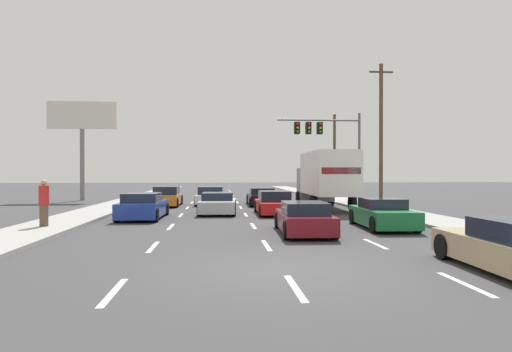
% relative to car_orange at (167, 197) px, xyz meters
% --- Properties ---
extents(ground_plane, '(140.00, 140.00, 0.00)m').
position_rel_car_orange_xyz_m(ground_plane, '(4.90, 4.96, -0.61)').
color(ground_plane, '#3D3D3F').
extents(sidewalk_right, '(2.55, 80.00, 0.14)m').
position_rel_car_orange_xyz_m(sidewalk_right, '(13.12, -0.04, -0.54)').
color(sidewalk_right, '#9E9E99').
rests_on(sidewalk_right, ground_plane).
extents(sidewalk_left, '(2.55, 80.00, 0.14)m').
position_rel_car_orange_xyz_m(sidewalk_left, '(-3.33, -0.04, -0.54)').
color(sidewalk_left, '#9E9E99').
rests_on(sidewalk_left, ground_plane).
extents(lane_markings, '(6.94, 57.00, 0.01)m').
position_rel_car_orange_xyz_m(lane_markings, '(4.90, 0.79, -0.60)').
color(lane_markings, silver).
rests_on(lane_markings, ground_plane).
extents(car_orange, '(1.89, 4.24, 1.32)m').
position_rel_car_orange_xyz_m(car_orange, '(0.00, 0.00, 0.00)').
color(car_orange, orange).
rests_on(car_orange, ground_plane).
extents(car_blue, '(2.05, 4.46, 1.25)m').
position_rel_car_orange_xyz_m(car_blue, '(-0.17, -8.33, -0.03)').
color(car_blue, '#1E389E').
rests_on(car_blue, ground_plane).
extents(car_white, '(2.17, 4.47, 1.27)m').
position_rel_car_orange_xyz_m(car_white, '(2.96, 1.05, -0.02)').
color(car_white, white).
rests_on(car_white, ground_plane).
extents(car_silver, '(2.11, 4.20, 1.15)m').
position_rel_car_orange_xyz_m(car_silver, '(3.42, -5.98, -0.07)').
color(car_silver, '#B7BABF').
rests_on(car_silver, ground_plane).
extents(car_black, '(1.97, 4.66, 1.18)m').
position_rel_car_orange_xyz_m(car_black, '(6.45, 0.26, -0.07)').
color(car_black, black).
rests_on(car_black, ground_plane).
extents(car_red, '(1.91, 4.25, 1.26)m').
position_rel_car_orange_xyz_m(car_red, '(6.42, -6.64, -0.04)').
color(car_red, red).
rests_on(car_red, ground_plane).
extents(car_maroon, '(1.96, 4.33, 1.16)m').
position_rel_car_orange_xyz_m(car_maroon, '(6.54, -14.21, -0.06)').
color(car_maroon, maroon).
rests_on(car_maroon, ground_plane).
extents(box_truck, '(2.70, 8.16, 3.46)m').
position_rel_car_orange_xyz_m(box_truck, '(9.96, -3.55, 1.40)').
color(box_truck, white).
rests_on(box_truck, ground_plane).
extents(car_green, '(1.98, 4.16, 1.19)m').
position_rel_car_orange_xyz_m(car_green, '(10.00, -12.89, -0.06)').
color(car_green, '#196B38').
rests_on(car_green, ground_plane).
extents(traffic_signal_mast, '(6.81, 0.69, 7.08)m').
position_rel_car_orange_xyz_m(traffic_signal_mast, '(11.82, 4.83, 4.72)').
color(traffic_signal_mast, '#595B56').
rests_on(traffic_signal_mast, ground_plane).
extents(utility_pole_mid, '(1.80, 0.28, 10.35)m').
position_rel_car_orange_xyz_m(utility_pole_mid, '(15.55, 1.88, 4.71)').
color(utility_pole_mid, brown).
rests_on(utility_pole_mid, ground_plane).
extents(utility_pole_far, '(1.80, 0.28, 8.23)m').
position_rel_car_orange_xyz_m(utility_pole_far, '(15.35, 14.28, 3.64)').
color(utility_pole_far, brown).
rests_on(utility_pole_far, ground_plane).
extents(roadside_billboard, '(5.47, 0.36, 8.02)m').
position_rel_car_orange_xyz_m(roadside_billboard, '(-7.53, 6.80, 5.36)').
color(roadside_billboard, slate).
rests_on(roadside_billboard, ground_plane).
extents(pedestrian_near_corner, '(0.38, 0.38, 1.81)m').
position_rel_car_orange_xyz_m(pedestrian_near_corner, '(-3.31, -12.28, 0.44)').
color(pedestrian_near_corner, brown).
rests_on(pedestrian_near_corner, sidewalk_left).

